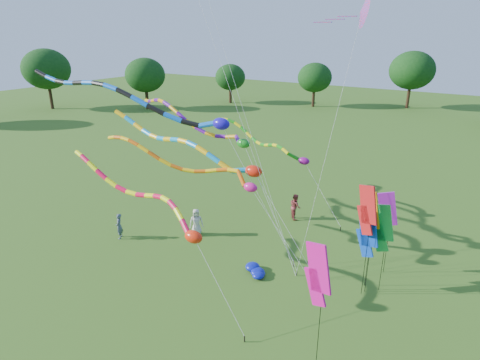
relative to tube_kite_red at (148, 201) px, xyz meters
The scene contains 19 objects.
ground 5.76m from the tube_kite_red, ahead, with size 160.00×160.00×0.00m, color #2F5C18.
tree_ring 5.40m from the tube_kite_red, 15.88° to the left, with size 116.07×120.27×9.35m.
tube_kite_red is the anchor object (origin of this frame).
tube_kite_orange 3.67m from the tube_kite_red, 90.68° to the left, with size 12.79×1.63×6.76m.
tube_kite_purple 6.52m from the tube_kite_red, 103.41° to the left, with size 13.49×3.59×8.52m.
tube_kite_blue 6.96m from the tube_kite_red, 138.73° to the left, with size 18.77×1.72×10.17m.
tube_kite_cyan 5.15m from the tube_kite_red, 100.76° to the left, with size 14.40×1.47×7.53m.
tube_kite_green 11.63m from the tube_kite_red, 87.22° to the left, with size 10.85×2.83×6.16m.
delta_kite_high_c 13.11m from the tube_kite_red, 40.74° to the left, with size 3.13×3.81×13.54m.
banner_pole_red 10.30m from the tube_kite_red, 25.48° to the left, with size 1.10×0.52×5.62m.
banner_pole_violet 11.87m from the tube_kite_red, 34.86° to the left, with size 1.13×0.42×4.60m.
banner_pole_green 11.20m from the tube_kite_red, 27.39° to the left, with size 1.16×0.11×4.58m.
banner_pole_magenta_a 9.37m from the tube_kite_red, ahead, with size 1.14×0.37×5.42m.
banner_pole_orange 10.59m from the tube_kite_red, 29.32° to the left, with size 1.15×0.33×5.06m.
banner_pole_blue_a 10.54m from the tube_kite_red, 26.46° to the left, with size 1.15×0.31×4.35m.
blue_nylon_heap 6.84m from the tube_kite_red, 35.17° to the left, with size 1.25×1.60×0.47m.
person_a 5.95m from the tube_kite_red, 101.75° to the left, with size 0.85×0.55×1.74m, color beige.
person_b 6.14m from the tube_kite_red, 158.02° to the left, with size 0.59×0.39×1.62m, color #424F5D.
person_c 11.23m from the tube_kite_red, 72.69° to the left, with size 0.86×0.67×1.76m, color maroon.
Camera 1 is at (9.49, -12.22, 12.03)m, focal length 30.00 mm.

